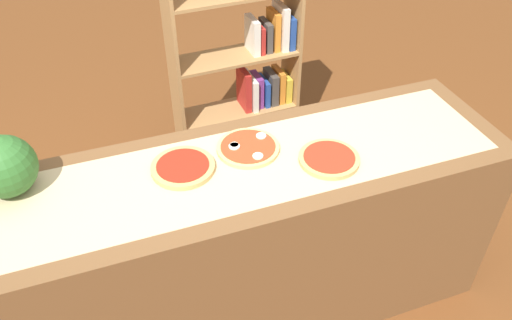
% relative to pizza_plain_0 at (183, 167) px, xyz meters
% --- Properties ---
extents(ground_plane, '(12.00, 12.00, 0.00)m').
position_rel_pizza_plain_0_xyz_m(ground_plane, '(0.27, -0.06, -0.90)').
color(ground_plane, brown).
extents(counter, '(2.07, 0.62, 0.89)m').
position_rel_pizza_plain_0_xyz_m(counter, '(0.27, -0.06, -0.46)').
color(counter, brown).
rests_on(counter, ground_plane).
extents(parchment_paper, '(1.91, 0.47, 0.00)m').
position_rel_pizza_plain_0_xyz_m(parchment_paper, '(0.27, -0.06, -0.01)').
color(parchment_paper, tan).
rests_on(parchment_paper, counter).
extents(pizza_plain_0, '(0.24, 0.24, 0.02)m').
position_rel_pizza_plain_0_xyz_m(pizza_plain_0, '(0.00, 0.00, 0.00)').
color(pizza_plain_0, tan).
rests_on(pizza_plain_0, parchment_paper).
extents(pizza_mozzarella_1, '(0.25, 0.25, 0.02)m').
position_rel_pizza_plain_0_xyz_m(pizza_mozzarella_1, '(0.27, 0.03, -0.00)').
color(pizza_mozzarella_1, '#DBB26B').
rests_on(pizza_mozzarella_1, parchment_paper).
extents(pizza_plain_2, '(0.24, 0.24, 0.02)m').
position_rel_pizza_plain_0_xyz_m(pizza_plain_2, '(0.55, -0.14, -0.00)').
color(pizza_plain_2, tan).
rests_on(pizza_plain_2, parchment_paper).
extents(watermelon, '(0.23, 0.23, 0.23)m').
position_rel_pizza_plain_0_xyz_m(watermelon, '(-0.61, 0.10, 0.10)').
color(watermelon, '#2D6628').
rests_on(watermelon, counter).
extents(bookshelf, '(0.76, 0.27, 1.48)m').
position_rel_pizza_plain_0_xyz_m(bookshelf, '(0.65, 1.06, -0.21)').
color(bookshelf, '#A87A47').
rests_on(bookshelf, ground_plane).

